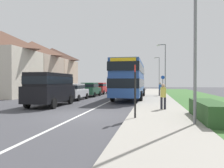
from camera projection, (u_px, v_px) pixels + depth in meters
name	position (u px, v px, depth m)	size (l,w,h in m)	color
ground_plane	(80.00, 116.00, 11.43)	(120.00, 120.00, 0.00)	#424247
lane_marking_centre	(109.00, 102.00, 19.30)	(0.14, 60.00, 0.01)	silver
pavement_near_side	(158.00, 104.00, 16.57)	(3.20, 68.00, 0.12)	#9E998E
grass_verge_seaward	(218.00, 106.00, 15.80)	(6.00, 68.00, 0.08)	#3D6B33
roadside_hedge	(210.00, 112.00, 9.65)	(1.10, 4.08, 0.90)	#2D5128
double_decker_bus	(130.00, 78.00, 22.01)	(2.80, 10.99, 3.70)	#284C93
parked_van_black	(51.00, 87.00, 15.86)	(2.11, 4.90, 2.40)	black
parked_car_white	(74.00, 91.00, 21.04)	(1.94, 4.11, 1.59)	silver
parked_car_dark_green	(90.00, 89.00, 25.94)	(1.92, 4.10, 1.65)	#19472D
parked_car_red	(100.00, 88.00, 30.92)	(1.93, 3.97, 1.62)	#B21E1E
pedestrian_at_stop	(163.00, 95.00, 13.05)	(0.34, 0.34, 1.67)	#23232D
pedestrian_walking_away	(160.00, 89.00, 25.30)	(0.34, 0.34, 1.67)	#23232D
bus_stop_sign	(135.00, 87.00, 10.00)	(0.09, 0.52, 2.60)	black
cycle_route_sign	(163.00, 85.00, 26.30)	(0.44, 0.08, 2.52)	slate
street_lamp_near	(192.00, 26.00, 8.55)	(1.14, 0.20, 6.95)	slate
street_lamp_mid	(164.00, 66.00, 28.12)	(1.14, 0.20, 6.65)	slate
street_lamp_far	(159.00, 71.00, 45.24)	(1.14, 0.20, 6.85)	slate
house_terrace_far_side	(32.00, 68.00, 31.05)	(7.13, 19.22, 7.59)	beige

